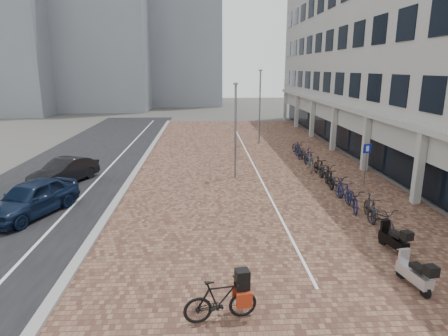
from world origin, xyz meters
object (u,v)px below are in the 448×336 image
scooter_mid (394,238)px  hero_bike (221,299)px  parking_sign (366,158)px  car_navy (31,198)px  car_dark (64,171)px  scooter_front (414,272)px

scooter_mid → hero_bike: bearing=-161.7°
parking_sign → hero_bike: bearing=-144.0°
car_navy → car_dark: 4.76m
car_dark → hero_bike: car_dark is taller
hero_bike → scooter_mid: 6.95m
hero_bike → car_dark: bearing=22.7°
hero_bike → scooter_front: (5.57, 1.19, -0.08)m
scooter_front → scooter_mid: 2.29m
hero_bike → parking_sign: bearing=-46.6°
scooter_front → car_dark: bearing=131.0°
car_dark → hero_bike: size_ratio=2.12×
car_navy → car_dark: car_navy is taller
scooter_front → parking_sign: 10.14m
car_dark → hero_bike: 14.68m
car_navy → parking_sign: parking_sign is taller
hero_bike → parking_sign: 13.66m
car_dark → hero_bike: bearing=-32.7°
scooter_front → parking_sign: parking_sign is taller
car_dark → scooter_front: bearing=-15.0°
car_dark → parking_sign: size_ratio=1.78×
car_navy → car_dark: (-0.24, 4.76, -0.09)m
car_dark → scooter_front: car_dark is taller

